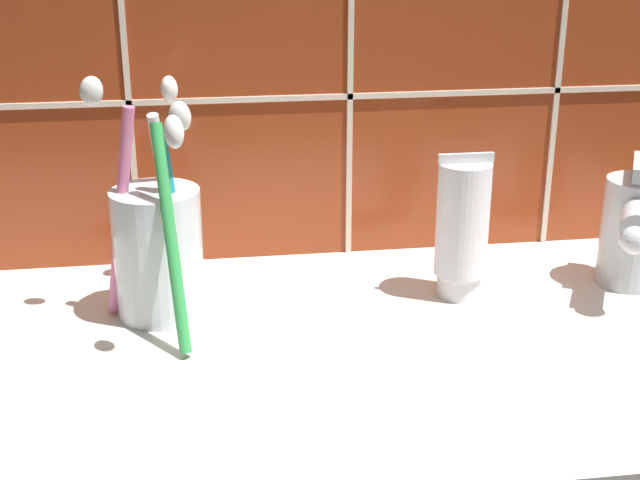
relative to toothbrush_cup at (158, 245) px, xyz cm
name	(u,v)px	position (x,y,z in cm)	size (l,w,h in cm)	color
sink_counter	(364,353)	(14.88, -6.97, -6.78)	(75.67, 36.59, 2.00)	silver
tile_wall_backsplash	(327,34)	(14.88, 11.57, 14.08)	(85.67, 1.72, 43.71)	#933819
toothbrush_cup	(158,245)	(0.00, 0.00, 0.00)	(8.50, 16.54, 18.98)	silver
toothpaste_tube	(462,227)	(24.16, 0.08, 0.16)	(4.46, 4.25, 12.11)	white
sink_faucet	(634,229)	(38.85, -0.16, -0.62)	(6.97, 10.19, 10.82)	silver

